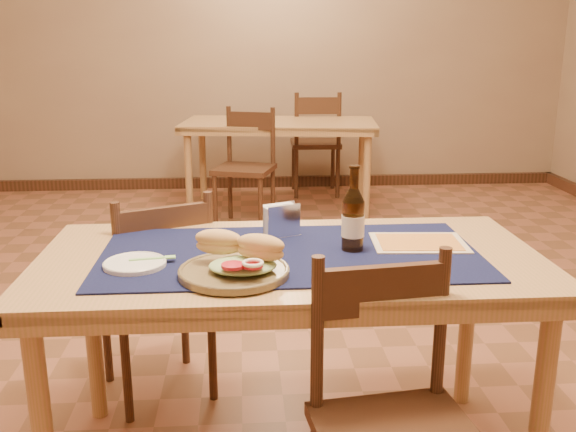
{
  "coord_description": "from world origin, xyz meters",
  "views": [
    {
      "loc": [
        -0.15,
        -2.73,
        1.41
      ],
      "look_at": [
        0.0,
        -0.7,
        0.85
      ],
      "focal_mm": 40.0,
      "sensor_mm": 36.0,
      "label": 1
    }
  ],
  "objects": [
    {
      "name": "fork",
      "position": [
        -0.41,
        -0.86,
        0.77
      ],
      "size": [
        0.14,
        0.04,
        0.0
      ],
      "color": "#95E57E",
      "rests_on": "side_plate"
    },
    {
      "name": "baseboard",
      "position": [
        0.0,
        0.0,
        0.05
      ],
      "size": [
        6.0,
        7.0,
        0.1
      ],
      "color": "#442618",
      "rests_on": "ground"
    },
    {
      "name": "chair_back_near",
      "position": [
        -0.12,
        2.16,
        0.47
      ],
      "size": [
        0.53,
        0.53,
        0.91
      ],
      "color": "#442618",
      "rests_on": "ground"
    },
    {
      "name": "beer_bottle",
      "position": [
        0.2,
        -0.78,
        0.86
      ],
      "size": [
        0.07,
        0.07,
        0.28
      ],
      "color": "#4D290D",
      "rests_on": "placemat"
    },
    {
      "name": "chair_main_near",
      "position": [
        0.23,
        -1.32,
        0.46
      ],
      "size": [
        0.45,
        0.45,
        0.88
      ],
      "color": "#442618",
      "rests_on": "ground"
    },
    {
      "name": "room",
      "position": [
        0.0,
        0.0,
        1.4
      ],
      "size": [
        6.04,
        7.04,
        2.84
      ],
      "color": "#925840",
      "rests_on": "ground"
    },
    {
      "name": "chair_back_far",
      "position": [
        0.53,
        3.12,
        0.5
      ],
      "size": [
        0.45,
        0.45,
        0.96
      ],
      "color": "#442618",
      "rests_on": "ground"
    },
    {
      "name": "sandwich_plate",
      "position": [
        -0.17,
        -0.99,
        0.79
      ],
      "size": [
        0.32,
        0.32,
        0.12
      ],
      "color": "brown",
      "rests_on": "placemat"
    },
    {
      "name": "main_table",
      "position": [
        0.0,
        -0.8,
        0.67
      ],
      "size": [
        1.6,
        0.8,
        0.75
      ],
      "color": "#B07F53",
      "rests_on": "ground"
    },
    {
      "name": "menu_card",
      "position": [
        0.44,
        -0.73,
        0.76
      ],
      "size": [
        0.32,
        0.25,
        0.01
      ],
      "color": "beige",
      "rests_on": "placemat"
    },
    {
      "name": "side_plate",
      "position": [
        -0.48,
        -0.89,
        0.76
      ],
      "size": [
        0.19,
        0.19,
        0.02
      ],
      "color": "white",
      "rests_on": "placemat"
    },
    {
      "name": "back_table",
      "position": [
        0.17,
        2.64,
        0.67
      ],
      "size": [
        1.68,
        0.98,
        0.75
      ],
      "color": "#B07F53",
      "rests_on": "ground"
    },
    {
      "name": "chair_main_far",
      "position": [
        -0.49,
        -0.34,
        0.45
      ],
      "size": [
        0.53,
        0.53,
        0.87
      ],
      "color": "#442618",
      "rests_on": "ground"
    },
    {
      "name": "placemat",
      "position": [
        0.0,
        -0.8,
        0.75
      ],
      "size": [
        1.2,
        0.6,
        0.01
      ],
      "primitive_type": "cube",
      "color": "#0F163A",
      "rests_on": "main_table"
    },
    {
      "name": "napkin_holder",
      "position": [
        -0.02,
        -0.62,
        0.81
      ],
      "size": [
        0.14,
        0.09,
        0.12
      ],
      "color": "white",
      "rests_on": "placemat"
    }
  ]
}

